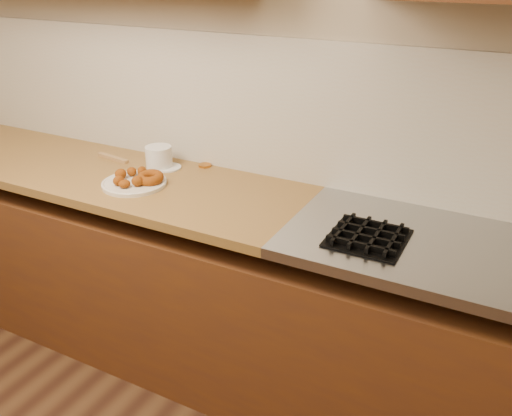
% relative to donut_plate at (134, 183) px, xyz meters
% --- Properties ---
extents(wall_back, '(4.00, 0.02, 2.70)m').
position_rel_donut_plate_xyz_m(wall_back, '(0.23, 0.38, 0.44)').
color(wall_back, tan).
rests_on(wall_back, ground).
extents(base_cabinet, '(3.60, 0.60, 0.77)m').
position_rel_donut_plate_xyz_m(base_cabinet, '(0.23, 0.07, -0.52)').
color(base_cabinet, '#592E11').
rests_on(base_cabinet, floor).
extents(butcher_block, '(2.30, 0.62, 0.04)m').
position_rel_donut_plate_xyz_m(butcher_block, '(-0.42, 0.07, -0.03)').
color(butcher_block, olive).
rests_on(butcher_block, base_cabinet).
extents(stovetop, '(1.30, 0.62, 0.04)m').
position_rel_donut_plate_xyz_m(stovetop, '(1.38, 0.07, -0.03)').
color(stovetop, '#9EA0A5').
rests_on(stovetop, base_cabinet).
extents(backsplash, '(3.60, 0.02, 0.60)m').
position_rel_donut_plate_xyz_m(backsplash, '(0.23, 0.37, 0.29)').
color(backsplash, '#B9B5A6').
rests_on(backsplash, wall_back).
extents(burner_grates, '(0.91, 0.26, 0.03)m').
position_rel_donut_plate_xyz_m(burner_grates, '(1.36, -0.01, 0.00)').
color(burner_grates, black).
rests_on(burner_grates, stovetop).
extents(donut_plate, '(0.28, 0.28, 0.02)m').
position_rel_donut_plate_xyz_m(donut_plate, '(0.00, 0.00, 0.00)').
color(donut_plate, beige).
rests_on(donut_plate, butcher_block).
extents(ring_donut, '(0.14, 0.14, 0.05)m').
position_rel_donut_plate_xyz_m(ring_donut, '(0.06, 0.03, 0.03)').
color(ring_donut, brown).
rests_on(ring_donut, donut_plate).
extents(fried_dough_chunks, '(0.17, 0.21, 0.05)m').
position_rel_donut_plate_xyz_m(fried_dough_chunks, '(-0.02, -0.01, 0.03)').
color(fried_dough_chunks, brown).
rests_on(fried_dough_chunks, donut_plate).
extents(plastic_tub, '(0.13, 0.13, 0.10)m').
position_rel_donut_plate_xyz_m(plastic_tub, '(-0.03, 0.22, 0.04)').
color(plastic_tub, silver).
rests_on(plastic_tub, butcher_block).
extents(tub_lid, '(0.15, 0.15, 0.01)m').
position_rel_donut_plate_xyz_m(tub_lid, '(0.01, 0.23, -0.00)').
color(tub_lid, silver).
rests_on(tub_lid, butcher_block).
extents(brass_jar_lid, '(0.07, 0.07, 0.01)m').
position_rel_donut_plate_xyz_m(brass_jar_lid, '(0.15, 0.33, -0.00)').
color(brass_jar_lid, '#BD7629').
rests_on(brass_jar_lid, butcher_block).
extents(wooden_utensil, '(0.20, 0.05, 0.02)m').
position_rel_donut_plate_xyz_m(wooden_utensil, '(-0.30, 0.21, -0.00)').
color(wooden_utensil, '#9C7647').
rests_on(wooden_utensil, butcher_block).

